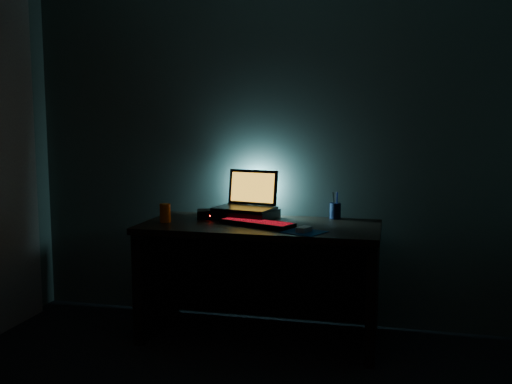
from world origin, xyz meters
The scene contains 11 objects.
room centered at (0.00, 0.00, 1.25)m, with size 3.50×4.00×2.50m.
desk centered at (0.00, 1.67, 0.49)m, with size 1.50×0.70×0.75m.
curtain centered at (-1.71, 1.42, 1.15)m, with size 0.06×0.65×2.30m, color #AEA58B.
riser centered at (-0.15, 1.78, 0.78)m, with size 0.40×0.30×0.06m, color black.
laptop centered at (-0.13, 1.83, 0.87)m, with size 0.43×0.35×0.26m.
keyboard centered at (-0.01, 1.56, 0.76)m, with size 0.51×0.33×0.03m.
mousepad centered at (0.31, 1.40, 0.75)m, with size 0.22×0.20×0.00m, color navy.
mouse centered at (0.31, 1.40, 0.77)m, with size 0.06×0.10×0.03m, color gray.
pen_cup centered at (0.44, 1.92, 0.80)m, with size 0.07×0.07×0.11m, color black.
juice_glass centered at (-0.61, 1.54, 0.81)m, with size 0.07×0.07×0.12m, color #DC530B.
router centered at (-0.37, 1.74, 0.78)m, with size 0.21×0.18×0.06m.
Camera 1 is at (0.80, -1.85, 1.39)m, focal length 40.00 mm.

